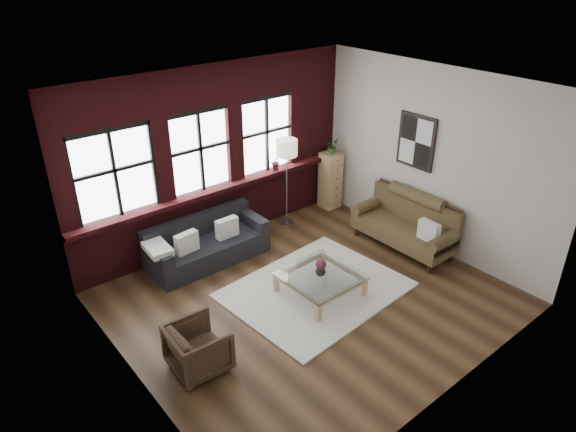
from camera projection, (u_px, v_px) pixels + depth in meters
floor at (308, 297)px, 7.94m from camera, size 5.50×5.50×0.00m
ceiling at (312, 91)px, 6.46m from camera, size 5.50×5.50×0.00m
wall_back at (214, 156)px, 8.91m from camera, size 5.50×0.00×5.50m
wall_front at (465, 284)px, 5.49m from camera, size 5.50×0.00×5.50m
wall_left at (123, 275)px, 5.65m from camera, size 0.00×5.00×5.00m
wall_right at (430, 160)px, 8.75m from camera, size 0.00×5.00×5.00m
brick_backwall at (216, 157)px, 8.87m from camera, size 5.50×0.12×3.20m
sill_ledge at (221, 188)px, 9.07m from camera, size 5.50×0.30×0.08m
window_left at (114, 174)px, 7.79m from camera, size 1.38×0.10×1.50m
window_mid at (200, 152)px, 8.64m from camera, size 1.38×0.10×1.50m
window_right at (266, 135)px, 9.43m from camera, size 1.38×0.10×1.50m
wall_poster at (416, 142)px, 8.83m from camera, size 0.05×0.74×0.94m
shag_rug at (316, 290)px, 8.10m from camera, size 2.78×2.26×0.03m
dark_sofa at (208, 242)px, 8.72m from camera, size 2.05×0.83×0.74m
pillow_a at (187, 243)px, 8.32m from camera, size 0.41×0.18×0.34m
pillow_b at (227, 228)px, 8.76m from camera, size 0.40×0.14×0.34m
vintage_settee at (404, 223)px, 9.04m from camera, size 0.85×1.91×1.02m
pillow_settee at (429, 231)px, 8.55m from camera, size 0.16×0.39×0.34m
armchair at (198, 348)px, 6.47m from camera, size 0.75×0.73×0.64m
coffee_table at (320, 285)px, 7.94m from camera, size 1.10×1.10×0.37m
vase at (321, 271)px, 7.82m from camera, size 0.16×0.16×0.16m
flowers at (321, 264)px, 7.77m from camera, size 0.17×0.17×0.17m
drawer_chest at (330, 180)px, 10.50m from camera, size 0.36×0.36×1.18m
potted_plant_top at (332, 146)px, 10.17m from camera, size 0.33×0.31×0.29m
floor_lamp at (287, 180)px, 9.67m from camera, size 0.40×0.40×1.87m
sill_plant at (276, 161)px, 9.64m from camera, size 0.21×0.19×0.33m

